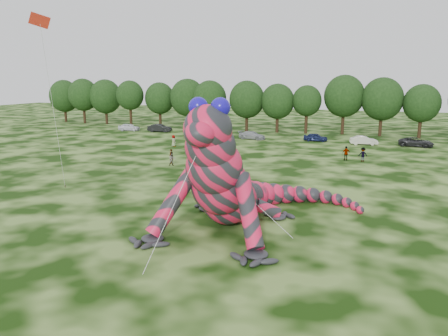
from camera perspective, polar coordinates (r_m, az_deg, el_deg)
name	(u,v)px	position (r m, az deg, el deg)	size (l,w,h in m)	color
ground	(122,240)	(28.47, -13.21, -9.10)	(240.00, 240.00, 0.00)	#16330A
inflatable_gecko	(234,159)	(30.09, 1.34, 1.15)	(14.98, 17.79, 8.90)	#E61B47
flying_kite	(42,34)	(37.22, -22.72, 15.79)	(3.44, 5.15, 15.21)	red
tree_0	(65,101)	(107.14, -20.10, 8.22)	(6.91, 6.22, 9.51)	black
tree_1	(84,101)	(102.27, -17.87, 8.32)	(6.74, 6.07, 9.81)	black
tree_2	(106,102)	(99.62, -15.18, 8.35)	(7.04, 6.34, 9.64)	black
tree_3	(130,103)	(94.12, -12.14, 8.26)	(5.81, 5.23, 9.44)	black
tree_4	(160,104)	(92.42, -8.38, 8.22)	(6.22, 5.60, 9.06)	black
tree_5	(188,103)	(89.17, -4.77, 8.42)	(7.16, 6.44, 9.80)	black
tree_6	(210,105)	(85.32, -1.86, 8.20)	(6.52, 5.86, 9.49)	black
tree_7	(247,106)	(82.85, 3.00, 8.08)	(6.68, 6.01, 9.48)	black
tree_8	(277,108)	(81.45, 7.00, 7.76)	(6.14, 5.53, 8.94)	black
tree_9	(307,110)	(80.72, 10.73, 7.51)	(5.27, 4.74, 8.68)	black
tree_10	(344,105)	(81.02, 15.37, 7.97)	(7.09, 6.38, 10.50)	black
tree_11	(382,107)	(80.29, 19.90, 7.50)	(7.01, 6.31, 10.07)	black
tree_12	(421,111)	(80.00, 24.35, 6.76)	(5.99, 5.39, 8.97)	black
car_0	(129,127)	(85.67, -12.28, 5.24)	(1.66, 4.12, 1.40)	white
car_1	(160,128)	(82.89, -8.40, 5.20)	(1.56, 4.46, 1.47)	black
car_2	(216,131)	(77.09, -1.09, 4.84)	(2.46, 5.34, 1.49)	maroon
car_3	(252,135)	(72.22, 3.68, 4.29)	(1.84, 4.54, 1.32)	#A0A3A8
car_4	(316,137)	(71.35, 11.87, 3.96)	(1.52, 3.79, 1.29)	#18224E
car_5	(364,140)	(69.42, 17.79, 3.46)	(1.42, 4.08, 1.35)	silver
car_6	(416,142)	(70.23, 23.81, 3.12)	(2.24, 4.86, 1.35)	#262629
spectator_2	(363,155)	(55.30, 17.68, 1.69)	(1.13, 0.65, 1.74)	gray
spectator_4	(173,141)	(64.69, -6.62, 3.54)	(0.84, 0.55, 1.72)	gray
spectator_5	(224,174)	(42.11, 0.00, -0.81)	(1.55, 0.49, 1.67)	gray
spectator_0	(171,156)	(51.92, -6.96, 1.52)	(0.62, 0.41, 1.71)	gray
spectator_1	(172,159)	(50.58, -6.79, 1.20)	(0.78, 0.61, 1.61)	gray
spectator_3	(346,153)	(55.52, 15.66, 1.86)	(1.03, 0.43, 1.76)	gray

